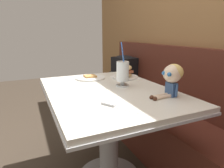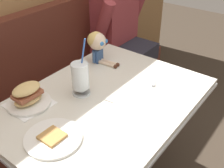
% 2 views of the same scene
% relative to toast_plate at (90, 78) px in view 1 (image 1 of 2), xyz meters
% --- Properties ---
extents(wood_panel_wall, '(4.40, 0.08, 2.40)m').
position_rel_toast_plate_xyz_m(wood_panel_wall, '(0.36, 0.88, 0.45)').
color(wood_panel_wall, olive).
rests_on(wood_panel_wall, ground).
extents(booth_bench, '(2.60, 0.48, 1.00)m').
position_rel_toast_plate_xyz_m(booth_bench, '(0.36, 0.64, -0.42)').
color(booth_bench, '#512319').
rests_on(booth_bench, ground).
extents(diner_table, '(1.11, 0.81, 0.74)m').
position_rel_toast_plate_xyz_m(diner_table, '(0.36, 0.01, -0.21)').
color(diner_table, silver).
rests_on(diner_table, ground).
extents(toast_plate, '(0.25, 0.25, 0.03)m').
position_rel_toast_plate_xyz_m(toast_plate, '(0.00, 0.00, 0.00)').
color(toast_plate, white).
rests_on(toast_plate, diner_table).
extents(milkshake_glass, '(0.10, 0.10, 0.31)m').
position_rel_toast_plate_xyz_m(milkshake_glass, '(0.33, 0.14, 0.09)').
color(milkshake_glass, silver).
rests_on(milkshake_glass, diner_table).
extents(sandwich_plate, '(0.22, 0.22, 0.12)m').
position_rel_toast_plate_xyz_m(sandwich_plate, '(0.10, 0.28, 0.04)').
color(sandwich_plate, white).
rests_on(sandwich_plate, diner_table).
extents(butter_knife, '(0.21, 0.14, 0.01)m').
position_rel_toast_plate_xyz_m(butter_knife, '(0.68, -0.10, -0.00)').
color(butter_knife, silver).
rests_on(butter_knife, diner_table).
extents(seated_doll, '(0.12, 0.22, 0.20)m').
position_rel_toast_plate_xyz_m(seated_doll, '(0.66, 0.30, 0.12)').
color(seated_doll, '#385689').
rests_on(seated_doll, diner_table).
extents(backpack, '(0.34, 0.30, 0.41)m').
position_rel_toast_plate_xyz_m(backpack, '(-0.55, 0.61, -0.09)').
color(backpack, black).
rests_on(backpack, booth_bench).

